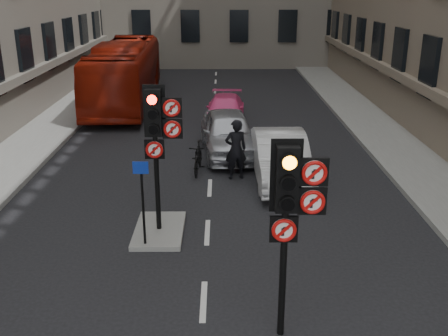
{
  "coord_description": "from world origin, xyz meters",
  "views": [
    {
      "loc": [
        0.35,
        -6.8,
        5.91
      ],
      "look_at": [
        0.4,
        2.5,
        2.6
      ],
      "focal_mm": 42.0,
      "sensor_mm": 36.0,
      "label": 1
    }
  ],
  "objects_px": {
    "car_silver": "(228,133)",
    "motorcycle": "(198,158)",
    "car_pink": "(225,110)",
    "bus_red": "(125,73)",
    "motorcyclist": "(236,149)",
    "car_white": "(281,157)",
    "signal_far": "(158,128)",
    "signal_near": "(291,200)",
    "info_sign": "(142,191)"
  },
  "relations": [
    {
      "from": "motorcycle",
      "to": "car_pink",
      "type": "bearing_deg",
      "value": 86.44
    },
    {
      "from": "motorcycle",
      "to": "motorcyclist",
      "type": "xyz_separation_m",
      "value": [
        1.21,
        -0.54,
        0.46
      ]
    },
    {
      "from": "car_pink",
      "to": "signal_far",
      "type": "bearing_deg",
      "value": -95.53
    },
    {
      "from": "signal_near",
      "to": "car_silver",
      "type": "xyz_separation_m",
      "value": [
        -0.88,
        10.41,
        -1.8
      ]
    },
    {
      "from": "signal_near",
      "to": "info_sign",
      "type": "bearing_deg",
      "value": 132.53
    },
    {
      "from": "signal_near",
      "to": "motorcyclist",
      "type": "relative_size",
      "value": 1.85
    },
    {
      "from": "car_silver",
      "to": "motorcyclist",
      "type": "relative_size",
      "value": 2.37
    },
    {
      "from": "signal_far",
      "to": "bus_red",
      "type": "bearing_deg",
      "value": 102.92
    },
    {
      "from": "signal_near",
      "to": "car_pink",
      "type": "distance_m",
      "value": 15.04
    },
    {
      "from": "bus_red",
      "to": "motorcycle",
      "type": "bearing_deg",
      "value": -70.65
    },
    {
      "from": "car_silver",
      "to": "bus_red",
      "type": "height_order",
      "value": "bus_red"
    },
    {
      "from": "car_silver",
      "to": "motorcycle",
      "type": "bearing_deg",
      "value": -122.19
    },
    {
      "from": "car_white",
      "to": "motorcyclist",
      "type": "relative_size",
      "value": 2.35
    },
    {
      "from": "signal_far",
      "to": "bus_red",
      "type": "relative_size",
      "value": 0.32
    },
    {
      "from": "car_white",
      "to": "motorcyclist",
      "type": "bearing_deg",
      "value": 173.3
    },
    {
      "from": "car_silver",
      "to": "car_pink",
      "type": "relative_size",
      "value": 1.14
    },
    {
      "from": "car_silver",
      "to": "car_white",
      "type": "height_order",
      "value": "car_silver"
    },
    {
      "from": "car_pink",
      "to": "bus_red",
      "type": "height_order",
      "value": "bus_red"
    },
    {
      "from": "bus_red",
      "to": "car_silver",
      "type": "bearing_deg",
      "value": -60.69
    },
    {
      "from": "car_white",
      "to": "motorcyclist",
      "type": "height_order",
      "value": "motorcyclist"
    },
    {
      "from": "signal_near",
      "to": "car_white",
      "type": "relative_size",
      "value": 0.79
    },
    {
      "from": "signal_far",
      "to": "motorcyclist",
      "type": "bearing_deg",
      "value": 63.39
    },
    {
      "from": "car_pink",
      "to": "bus_red",
      "type": "distance_m",
      "value": 6.43
    },
    {
      "from": "motorcyclist",
      "to": "signal_near",
      "type": "bearing_deg",
      "value": 80.76
    },
    {
      "from": "signal_near",
      "to": "car_pink",
      "type": "xyz_separation_m",
      "value": [
        -0.95,
        14.87,
        -2.0
      ]
    },
    {
      "from": "car_silver",
      "to": "car_white",
      "type": "relative_size",
      "value": 1.01
    },
    {
      "from": "motorcycle",
      "to": "bus_red",
      "type": "bearing_deg",
      "value": 116.16
    },
    {
      "from": "signal_near",
      "to": "bus_red",
      "type": "height_order",
      "value": "signal_near"
    },
    {
      "from": "bus_red",
      "to": "signal_near",
      "type": "bearing_deg",
      "value": -74.47
    },
    {
      "from": "bus_red",
      "to": "motorcycle",
      "type": "distance_m",
      "value": 11.21
    },
    {
      "from": "car_white",
      "to": "motorcycle",
      "type": "distance_m",
      "value": 2.71
    },
    {
      "from": "car_white",
      "to": "car_pink",
      "type": "bearing_deg",
      "value": 101.91
    },
    {
      "from": "signal_far",
      "to": "bus_red",
      "type": "xyz_separation_m",
      "value": [
        -3.39,
        14.76,
        -1.15
      ]
    },
    {
      "from": "motorcycle",
      "to": "signal_near",
      "type": "bearing_deg",
      "value": -72.64
    },
    {
      "from": "car_pink",
      "to": "car_white",
      "type": "bearing_deg",
      "value": -73.78
    },
    {
      "from": "bus_red",
      "to": "info_sign",
      "type": "relative_size",
      "value": 5.47
    },
    {
      "from": "motorcyclist",
      "to": "car_white",
      "type": "bearing_deg",
      "value": 160.34
    },
    {
      "from": "signal_near",
      "to": "info_sign",
      "type": "xyz_separation_m",
      "value": [
        -2.93,
        3.19,
        -1.14
      ]
    },
    {
      "from": "info_sign",
      "to": "signal_near",
      "type": "bearing_deg",
      "value": -45.26
    },
    {
      "from": "car_silver",
      "to": "info_sign",
      "type": "distance_m",
      "value": 7.54
    },
    {
      "from": "car_white",
      "to": "info_sign",
      "type": "height_order",
      "value": "info_sign"
    },
    {
      "from": "signal_far",
      "to": "signal_near",
      "type": "bearing_deg",
      "value": -56.98
    },
    {
      "from": "car_pink",
      "to": "motorcycle",
      "type": "bearing_deg",
      "value": -95.12
    },
    {
      "from": "car_pink",
      "to": "motorcycle",
      "type": "height_order",
      "value": "car_pink"
    },
    {
      "from": "car_silver",
      "to": "bus_red",
      "type": "bearing_deg",
      "value": 115.65
    },
    {
      "from": "car_silver",
      "to": "car_pink",
      "type": "bearing_deg",
      "value": 85.14
    },
    {
      "from": "car_silver",
      "to": "info_sign",
      "type": "relative_size",
      "value": 2.24
    },
    {
      "from": "car_white",
      "to": "car_pink",
      "type": "distance_m",
      "value": 7.36
    },
    {
      "from": "signal_far",
      "to": "motorcyclist",
      "type": "height_order",
      "value": "signal_far"
    },
    {
      "from": "motorcycle",
      "to": "motorcyclist",
      "type": "relative_size",
      "value": 0.87
    }
  ]
}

